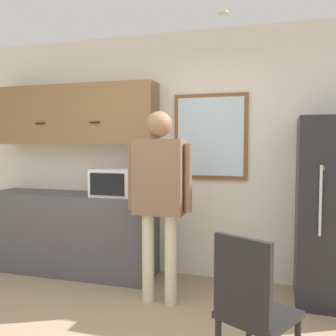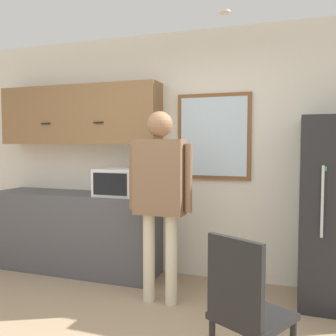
{
  "view_description": "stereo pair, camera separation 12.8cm",
  "coord_description": "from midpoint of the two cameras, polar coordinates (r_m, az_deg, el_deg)",
  "views": [
    {
      "loc": [
        1.1,
        -1.95,
        1.47
      ],
      "look_at": [
        0.17,
        1.14,
        1.26
      ],
      "focal_mm": 40.0,
      "sensor_mm": 36.0,
      "label": 1
    },
    {
      "loc": [
        1.22,
        -1.91,
        1.47
      ],
      "look_at": [
        0.17,
        1.14,
        1.26
      ],
      "focal_mm": 40.0,
      "sensor_mm": 36.0,
      "label": 2
    }
  ],
  "objects": [
    {
      "name": "back_wall",
      "position": [
        4.2,
        0.75,
        2.01
      ],
      "size": [
        6.0,
        0.06,
        2.7
      ],
      "color": "silver",
      "rests_on": "ground_plane"
    },
    {
      "name": "counter",
      "position": [
        4.53,
        -15.46,
        -9.46
      ],
      "size": [
        1.99,
        0.56,
        0.91
      ],
      "color": "#4C4C51",
      "rests_on": "ground_plane"
    },
    {
      "name": "upper_cabinets",
      "position": [
        4.53,
        -14.89,
        7.83
      ],
      "size": [
        1.99,
        0.33,
        0.68
      ],
      "color": "olive"
    },
    {
      "name": "microwave",
      "position": [
        4.09,
        -8.27,
        -2.21
      ],
      "size": [
        0.55,
        0.42,
        0.3
      ],
      "color": "white",
      "rests_on": "counter"
    },
    {
      "name": "person",
      "position": [
        3.41,
        -2.43,
        -2.78
      ],
      "size": [
        0.61,
        0.23,
        1.77
      ],
      "rotation": [
        0.0,
        0.0,
        0.0
      ],
      "color": "beige",
      "rests_on": "ground_plane"
    },
    {
      "name": "chair",
      "position": [
        2.43,
        11.01,
        -19.82
      ],
      "size": [
        0.55,
        0.55,
        0.94
      ],
      "rotation": [
        0.0,
        0.0,
        2.65
      ],
      "color": "black",
      "rests_on": "ground_plane"
    },
    {
      "name": "window",
      "position": [
        4.07,
        5.59,
        4.77
      ],
      "size": [
        0.8,
        0.05,
        0.92
      ],
      "color": "brown"
    },
    {
      "name": "ceiling_light",
      "position": [
        3.75,
        7.3,
        22.45
      ],
      "size": [
        0.11,
        0.11,
        0.01
      ],
      "color": "white"
    }
  ]
}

